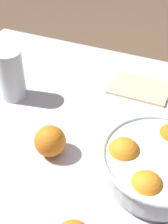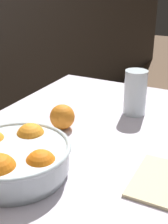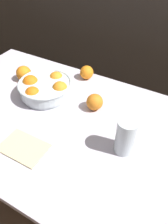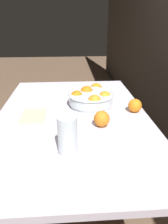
{
  "view_description": "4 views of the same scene",
  "coord_description": "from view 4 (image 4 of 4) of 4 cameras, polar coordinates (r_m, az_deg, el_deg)",
  "views": [
    {
      "loc": [
        -0.15,
        0.61,
        1.33
      ],
      "look_at": [
        0.09,
        0.03,
        0.78
      ],
      "focal_mm": 50.0,
      "sensor_mm": 36.0,
      "label": 1
    },
    {
      "loc": [
        -0.63,
        -0.33,
        1.18
      ],
      "look_at": [
        0.1,
        0.05,
        0.81
      ],
      "focal_mm": 50.0,
      "sensor_mm": 36.0,
      "label": 2
    },
    {
      "loc": [
        0.48,
        -0.58,
        1.43
      ],
      "look_at": [
        0.14,
        0.04,
        0.78
      ],
      "focal_mm": 35.0,
      "sensor_mm": 36.0,
      "label": 3
    },
    {
      "loc": [
        1.09,
        -0.01,
        1.23
      ],
      "look_at": [
        0.14,
        0.05,
        0.8
      ],
      "focal_mm": 35.0,
      "sensor_mm": 36.0,
      "label": 4
    }
  ],
  "objects": [
    {
      "name": "juice_glass",
      "position": [
        0.86,
        -4.3,
        -6.53
      ],
      "size": [
        0.08,
        0.08,
        0.16
      ],
      "color": "#F4A314",
      "rests_on": "dining_table"
    },
    {
      "name": "napkin",
      "position": [
        1.22,
        -13.09,
        -0.84
      ],
      "size": [
        0.19,
        0.13,
        0.01
      ],
      "primitive_type": "cube",
      "rotation": [
        0.0,
        0.0,
        0.0
      ],
      "color": "beige",
      "rests_on": "dining_table"
    },
    {
      "name": "orange_loose_near_bowl",
      "position": [
        1.26,
        13.16,
        1.65
      ],
      "size": [
        0.08,
        0.08,
        0.08
      ],
      "primitive_type": "sphere",
      "color": "orange",
      "rests_on": "dining_table"
    },
    {
      "name": "dining_table",
      "position": [
        1.24,
        -2.93,
        -4.13
      ],
      "size": [
        1.31,
        0.83,
        0.72
      ],
      "color": "silver",
      "rests_on": "ground_plane"
    },
    {
      "name": "ground_plane",
      "position": [
        1.65,
        -2.41,
        -24.35
      ],
      "size": [
        12.0,
        12.0,
        0.0
      ],
      "primitive_type": "plane",
      "color": "brown"
    },
    {
      "name": "orange_loose_aside",
      "position": [
        1.07,
        4.64,
        -1.77
      ],
      "size": [
        0.08,
        0.08,
        0.08
      ],
      "primitive_type": "sphere",
      "color": "orange",
      "rests_on": "dining_table"
    },
    {
      "name": "fruit_bowl",
      "position": [
        1.31,
        1.74,
        3.55
      ],
      "size": [
        0.27,
        0.27,
        0.1
      ],
      "color": "silver",
      "rests_on": "dining_table"
    },
    {
      "name": "orange_loose_front",
      "position": [
        1.5,
        3.17,
        5.99
      ],
      "size": [
        0.08,
        0.08,
        0.08
      ],
      "primitive_type": "sphere",
      "color": "orange",
      "rests_on": "dining_table"
    }
  ]
}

